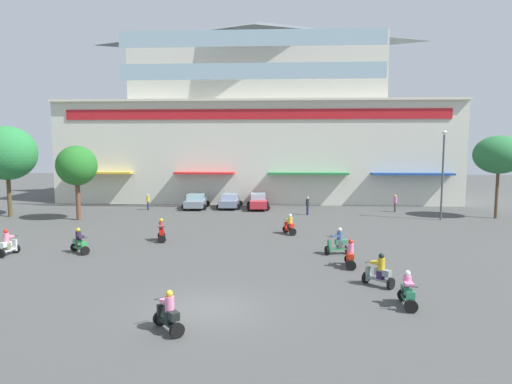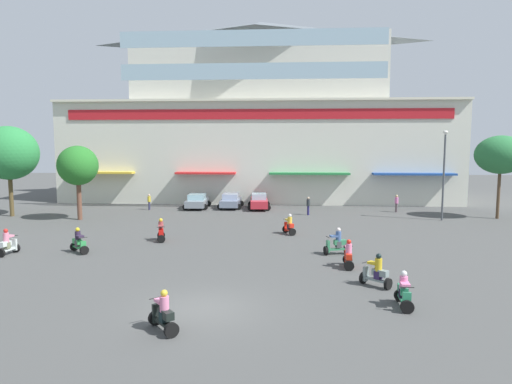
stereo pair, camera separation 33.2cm
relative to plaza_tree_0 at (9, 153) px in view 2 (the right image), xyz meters
The scene contains 21 objects.
ground_plane 23.34m from the plaza_tree_0, 21.34° to the right, with size 128.00×128.00×0.00m, color #484948.
colonial_building 26.44m from the plaza_tree_0, 36.42° to the left, with size 43.05×18.74×20.40m.
plaza_tree_0 is the anchor object (origin of this frame).
plaza_tree_1 42.47m from the plaza_tree_0, ahead, with size 4.25×3.69×7.12m.
plaza_tree_2 7.03m from the plaza_tree_0, 11.00° to the right, with size 3.32×3.44×6.26m.
parked_car_0 17.27m from the plaza_tree_0, 21.26° to the left, with size 2.57×4.31×1.43m.
parked_car_1 20.41m from the plaza_tree_0, 18.71° to the left, with size 2.38×4.00×1.47m.
parked_car_2 22.94m from the plaza_tree_0, 15.44° to the left, with size 2.43×4.39×1.55m.
scooter_rider_0 35.91m from the plaza_tree_0, 35.23° to the right, with size 0.59×1.50×1.47m.
scooter_rider_1 31.32m from the plaza_tree_0, 49.38° to the right, with size 1.34×1.47×1.52m.
scooter_rider_2 30.24m from the plaza_tree_0, 23.79° to the right, with size 1.50×0.88×1.59m.
scooter_rider_3 16.51m from the plaza_tree_0, 58.79° to the right, with size 0.68×1.43×1.57m.
scooter_rider_4 19.08m from the plaza_tree_0, 29.58° to the right, with size 0.89×1.50×1.51m.
scooter_rider_5 25.82m from the plaza_tree_0, 14.39° to the right, with size 1.00×1.40×1.49m.
scooter_rider_6 18.16m from the plaza_tree_0, 46.41° to the right, with size 1.47×1.37×1.51m.
scooter_rider_7 34.00m from the plaza_tree_0, 32.22° to the right, with size 1.40×1.36×1.55m.
scooter_rider_8 31.73m from the plaza_tree_0, 28.22° to the right, with size 0.61×1.48×1.53m.
pedestrian_0 12.82m from the plaza_tree_0, 22.69° to the left, with size 0.36×0.36×1.55m.
pedestrian_1 26.81m from the plaza_tree_0, ahead, with size 0.32×0.32×1.65m.
pedestrian_2 35.26m from the plaza_tree_0, ahead, with size 0.40×0.40×1.63m.
streetlamp_near 37.41m from the plaza_tree_0, ahead, with size 0.40×0.40×7.50m.
Camera 2 is at (3.28, -17.21, 6.55)m, focal length 32.02 mm.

